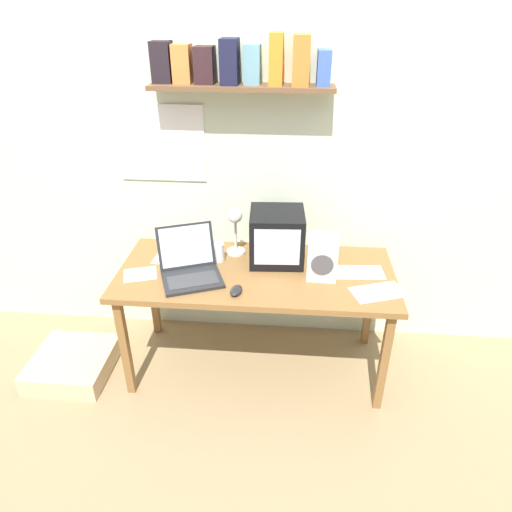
{
  "coord_description": "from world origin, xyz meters",
  "views": [
    {
      "loc": [
        0.19,
        -2.24,
        2.08
      ],
      "look_at": [
        0.0,
        0.0,
        0.81
      ],
      "focal_mm": 32.0,
      "sensor_mm": 36.0,
      "label": 1
    }
  ],
  "objects_px": {
    "computer_mouse": "(236,290)",
    "loose_paper_near_laptop": "(358,272)",
    "printed_handout": "(378,292)",
    "corner_desk": "(256,280)",
    "crt_monitor": "(277,236)",
    "open_notebook": "(140,274)",
    "desk_lamp": "(235,225)",
    "floor_cushion": "(73,364)",
    "juice_glass": "(218,253)",
    "laptop": "(190,265)",
    "space_heater": "(322,257)",
    "loose_paper_near_monitor": "(176,258)"
  },
  "relations": [
    {
      "from": "printed_handout",
      "to": "floor_cushion",
      "type": "relative_size",
      "value": 0.66
    },
    {
      "from": "laptop",
      "to": "open_notebook",
      "type": "relative_size",
      "value": 2.0
    },
    {
      "from": "laptop",
      "to": "juice_glass",
      "type": "height_order",
      "value": "laptop"
    },
    {
      "from": "space_heater",
      "to": "open_notebook",
      "type": "height_order",
      "value": "space_heater"
    },
    {
      "from": "printed_handout",
      "to": "juice_glass",
      "type": "bearing_deg",
      "value": 163.23
    },
    {
      "from": "corner_desk",
      "to": "loose_paper_near_laptop",
      "type": "height_order",
      "value": "loose_paper_near_laptop"
    },
    {
      "from": "loose_paper_near_laptop",
      "to": "printed_handout",
      "type": "distance_m",
      "value": 0.21
    },
    {
      "from": "corner_desk",
      "to": "computer_mouse",
      "type": "height_order",
      "value": "computer_mouse"
    },
    {
      "from": "space_heater",
      "to": "crt_monitor",
      "type": "bearing_deg",
      "value": 146.84
    },
    {
      "from": "open_notebook",
      "to": "floor_cushion",
      "type": "xyz_separation_m",
      "value": [
        -0.5,
        -0.07,
        -0.65
      ]
    },
    {
      "from": "crt_monitor",
      "to": "floor_cushion",
      "type": "relative_size",
      "value": 0.69
    },
    {
      "from": "loose_paper_near_monitor",
      "to": "laptop",
      "type": "bearing_deg",
      "value": -54.67
    },
    {
      "from": "computer_mouse",
      "to": "loose_paper_near_laptop",
      "type": "bearing_deg",
      "value": 21.53
    },
    {
      "from": "space_heater",
      "to": "printed_handout",
      "type": "height_order",
      "value": "space_heater"
    },
    {
      "from": "crt_monitor",
      "to": "juice_glass",
      "type": "height_order",
      "value": "crt_monitor"
    },
    {
      "from": "corner_desk",
      "to": "juice_glass",
      "type": "relative_size",
      "value": 14.1
    },
    {
      "from": "crt_monitor",
      "to": "floor_cushion",
      "type": "height_order",
      "value": "crt_monitor"
    },
    {
      "from": "computer_mouse",
      "to": "loose_paper_near_laptop",
      "type": "xyz_separation_m",
      "value": [
        0.67,
        0.27,
        -0.01
      ]
    },
    {
      "from": "laptop",
      "to": "computer_mouse",
      "type": "xyz_separation_m",
      "value": [
        0.28,
        -0.17,
        -0.05
      ]
    },
    {
      "from": "desk_lamp",
      "to": "crt_monitor",
      "type": "bearing_deg",
      "value": -11.86
    },
    {
      "from": "loose_paper_near_monitor",
      "to": "loose_paper_near_laptop",
      "type": "xyz_separation_m",
      "value": [
        1.08,
        -0.07,
        0.0
      ]
    },
    {
      "from": "open_notebook",
      "to": "desk_lamp",
      "type": "bearing_deg",
      "value": 27.22
    },
    {
      "from": "crt_monitor",
      "to": "computer_mouse",
      "type": "xyz_separation_m",
      "value": [
        -0.2,
        -0.38,
        -0.14
      ]
    },
    {
      "from": "corner_desk",
      "to": "laptop",
      "type": "xyz_separation_m",
      "value": [
        -0.37,
        -0.07,
        0.13
      ]
    },
    {
      "from": "corner_desk",
      "to": "floor_cushion",
      "type": "bearing_deg",
      "value": -171.98
    },
    {
      "from": "printed_handout",
      "to": "corner_desk",
      "type": "bearing_deg",
      "value": 166.16
    },
    {
      "from": "computer_mouse",
      "to": "open_notebook",
      "type": "xyz_separation_m",
      "value": [
        -0.57,
        0.14,
        -0.01
      ]
    },
    {
      "from": "desk_lamp",
      "to": "computer_mouse",
      "type": "distance_m",
      "value": 0.45
    },
    {
      "from": "loose_paper_near_laptop",
      "to": "computer_mouse",
      "type": "bearing_deg",
      "value": -158.47
    },
    {
      "from": "computer_mouse",
      "to": "space_heater",
      "type": "bearing_deg",
      "value": 23.4
    },
    {
      "from": "printed_handout",
      "to": "laptop",
      "type": "bearing_deg",
      "value": 174.65
    },
    {
      "from": "crt_monitor",
      "to": "laptop",
      "type": "bearing_deg",
      "value": -158.98
    },
    {
      "from": "crt_monitor",
      "to": "loose_paper_near_laptop",
      "type": "xyz_separation_m",
      "value": [
        0.48,
        -0.12,
        -0.15
      ]
    },
    {
      "from": "corner_desk",
      "to": "open_notebook",
      "type": "distance_m",
      "value": 0.66
    },
    {
      "from": "crt_monitor",
      "to": "floor_cushion",
      "type": "bearing_deg",
      "value": -169.34
    },
    {
      "from": "desk_lamp",
      "to": "loose_paper_near_laptop",
      "type": "bearing_deg",
      "value": -17.05
    },
    {
      "from": "crt_monitor",
      "to": "printed_handout",
      "type": "distance_m",
      "value": 0.66
    },
    {
      "from": "crt_monitor",
      "to": "juice_glass",
      "type": "xyz_separation_m",
      "value": [
        -0.34,
        -0.04,
        -0.1
      ]
    },
    {
      "from": "juice_glass",
      "to": "loose_paper_near_laptop",
      "type": "xyz_separation_m",
      "value": [
        0.82,
        -0.07,
        -0.05
      ]
    },
    {
      "from": "corner_desk",
      "to": "juice_glass",
      "type": "bearing_deg",
      "value": 155.35
    },
    {
      "from": "crt_monitor",
      "to": "loose_paper_near_laptop",
      "type": "relative_size",
      "value": 1.11
    },
    {
      "from": "corner_desk",
      "to": "loose_paper_near_monitor",
      "type": "height_order",
      "value": "loose_paper_near_monitor"
    },
    {
      "from": "printed_handout",
      "to": "computer_mouse",
      "type": "bearing_deg",
      "value": -174.83
    },
    {
      "from": "space_heater",
      "to": "juice_glass",
      "type": "bearing_deg",
      "value": 168.78
    },
    {
      "from": "loose_paper_near_laptop",
      "to": "open_notebook",
      "type": "distance_m",
      "value": 1.25
    },
    {
      "from": "desk_lamp",
      "to": "juice_glass",
      "type": "height_order",
      "value": "desk_lamp"
    },
    {
      "from": "computer_mouse",
      "to": "printed_handout",
      "type": "distance_m",
      "value": 0.76
    },
    {
      "from": "laptop",
      "to": "open_notebook",
      "type": "distance_m",
      "value": 0.29
    },
    {
      "from": "desk_lamp",
      "to": "floor_cushion",
      "type": "distance_m",
      "value": 1.37
    },
    {
      "from": "corner_desk",
      "to": "open_notebook",
      "type": "relative_size",
      "value": 7.31
    }
  ]
}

